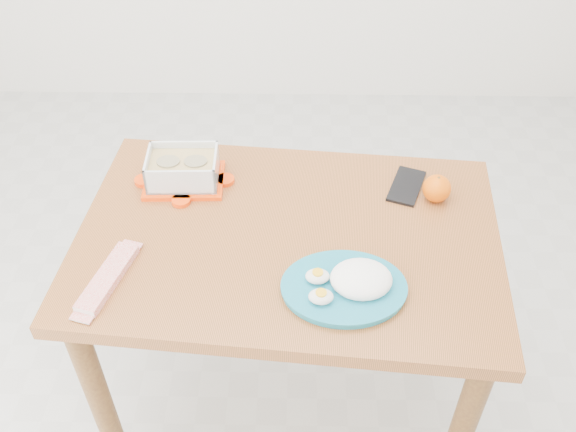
{
  "coord_description": "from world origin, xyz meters",
  "views": [
    {
      "loc": [
        0.22,
        -1.23,
        1.86
      ],
      "look_at": [
        0.2,
        -0.1,
        0.81
      ],
      "focal_mm": 40.0,
      "sensor_mm": 36.0,
      "label": 1
    }
  ],
  "objects_px": {
    "orange_fruit": "(437,188)",
    "rice_plate": "(350,283)",
    "food_container": "(183,169)",
    "smartphone": "(406,186)",
    "dining_table": "(288,266)"
  },
  "relations": [
    {
      "from": "rice_plate",
      "to": "food_container",
      "type": "bearing_deg",
      "value": 137.42
    },
    {
      "from": "food_container",
      "to": "smartphone",
      "type": "height_order",
      "value": "food_container"
    },
    {
      "from": "dining_table",
      "to": "rice_plate",
      "type": "relative_size",
      "value": 3.86
    },
    {
      "from": "dining_table",
      "to": "food_container",
      "type": "distance_m",
      "value": 0.38
    },
    {
      "from": "food_container",
      "to": "rice_plate",
      "type": "relative_size",
      "value": 0.75
    },
    {
      "from": "rice_plate",
      "to": "smartphone",
      "type": "bearing_deg",
      "value": 63.65
    },
    {
      "from": "rice_plate",
      "to": "dining_table",
      "type": "bearing_deg",
      "value": 126.94
    },
    {
      "from": "dining_table",
      "to": "food_container",
      "type": "relative_size",
      "value": 5.13
    },
    {
      "from": "dining_table",
      "to": "smartphone",
      "type": "bearing_deg",
      "value": 35.58
    },
    {
      "from": "food_container",
      "to": "orange_fruit",
      "type": "relative_size",
      "value": 2.93
    },
    {
      "from": "food_container",
      "to": "smartphone",
      "type": "bearing_deg",
      "value": -2.82
    },
    {
      "from": "orange_fruit",
      "to": "rice_plate",
      "type": "height_order",
      "value": "rice_plate"
    },
    {
      "from": "rice_plate",
      "to": "smartphone",
      "type": "relative_size",
      "value": 1.9
    },
    {
      "from": "food_container",
      "to": "orange_fruit",
      "type": "height_order",
      "value": "food_container"
    },
    {
      "from": "dining_table",
      "to": "orange_fruit",
      "type": "height_order",
      "value": "orange_fruit"
    }
  ]
}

